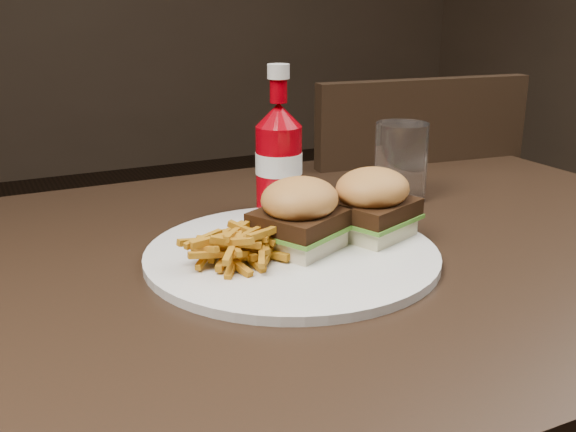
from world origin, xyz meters
name	(u,v)px	position (x,y,z in m)	size (l,w,h in m)	color
dining_table	(297,264)	(0.00, 0.00, 0.73)	(1.20, 0.80, 0.04)	black
chair_far	(368,279)	(0.44, 0.50, 0.43)	(0.44, 0.44, 0.04)	black
plate	(292,255)	(-0.02, -0.03, 0.76)	(0.34, 0.34, 0.01)	white
sandwich_half_a	(299,240)	(-0.01, -0.02, 0.77)	(0.09, 0.08, 0.02)	#F6E3C4
sandwich_half_b	(371,227)	(0.09, -0.02, 0.77)	(0.09, 0.08, 0.02)	beige
fries_pile	(240,244)	(-0.09, -0.03, 0.78)	(0.10, 0.10, 0.04)	#AB6802
ketchup_bottle	(279,172)	(0.04, 0.14, 0.81)	(0.06, 0.06, 0.13)	#97000A
tumbler	(401,164)	(0.23, 0.12, 0.81)	(0.08, 0.08, 0.12)	white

